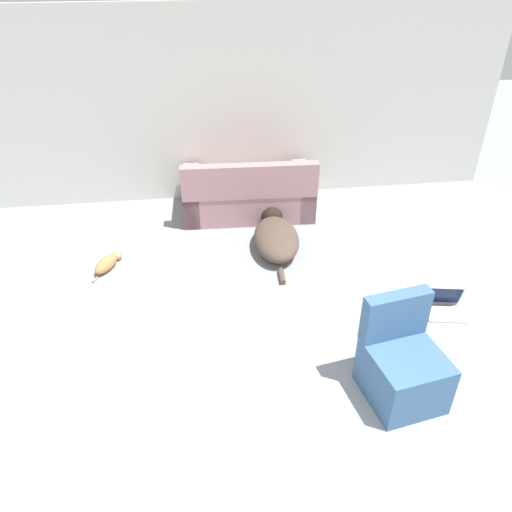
{
  "coord_description": "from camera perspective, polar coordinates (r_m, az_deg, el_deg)",
  "views": [
    {
      "loc": [
        -0.39,
        -1.68,
        3.14
      ],
      "look_at": [
        0.1,
        2.11,
        0.62
      ],
      "focal_mm": 35.0,
      "sensor_mm": 36.0,
      "label": 1
    }
  ],
  "objects": [
    {
      "name": "wall_back",
      "position": [
        6.63,
        -3.91,
        16.61
      ],
      "size": [
        7.36,
        0.06,
        2.45
      ],
      "color": "beige",
      "rests_on": "ground_plane"
    },
    {
      "name": "dog",
      "position": [
        5.8,
        2.27,
        2.31
      ],
      "size": [
        0.57,
        1.39,
        0.28
      ],
      "rotation": [
        0.0,
        0.0,
        1.51
      ],
      "color": "#4C3D33",
      "rests_on": "ground_plane"
    },
    {
      "name": "side_chair",
      "position": [
        4.13,
        16.32,
        -11.96
      ],
      "size": [
        0.63,
        0.67,
        0.84
      ],
      "rotation": [
        0.0,
        0.0,
        0.18
      ],
      "color": "#385B84",
      "rests_on": "ground_plane"
    },
    {
      "name": "laptop_open",
      "position": [
        5.22,
        20.72,
        -5.06
      ],
      "size": [
        0.4,
        0.37,
        0.24
      ],
      "rotation": [
        0.0,
        0.0,
        -0.19
      ],
      "color": "#B7B7BC",
      "rests_on": "ground_plane"
    },
    {
      "name": "couch",
      "position": [
        6.46,
        -0.91,
        6.98
      ],
      "size": [
        1.68,
        0.92,
        0.81
      ],
      "rotation": [
        0.0,
        0.0,
        3.1
      ],
      "color": "#A3757A",
      "rests_on": "ground_plane"
    },
    {
      "name": "cat",
      "position": [
        5.69,
        -16.59,
        -0.74
      ],
      "size": [
        0.32,
        0.5,
        0.15
      ],
      "rotation": [
        0.0,
        0.0,
        1.09
      ],
      "color": "#BC7A47",
      "rests_on": "ground_plane"
    }
  ]
}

